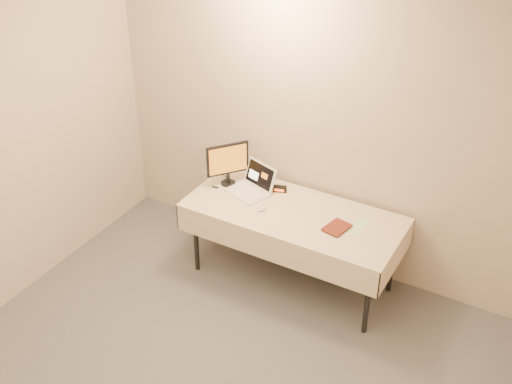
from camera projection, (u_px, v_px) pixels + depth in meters
The scene contains 9 objects.
back_wall at pixel (320, 126), 5.44m from camera, with size 4.00×0.10×2.70m, color #C3B09D.
table at pixel (293, 218), 5.46m from camera, with size 1.86×0.81×0.74m.
laptop at pixel (253, 185), 5.68m from camera, with size 0.43×0.41×0.24m.
monitor at pixel (228, 161), 5.69m from camera, with size 0.26×0.32×0.40m.
book at pixel (329, 214), 5.21m from camera, with size 0.17×0.02×0.22m, color maroon.
alarm_clock at pixel (280, 189), 5.69m from camera, with size 0.13×0.08×0.05m.
clicker at pixel (262, 209), 5.44m from camera, with size 0.05×0.10×0.02m, color silver.
paper_form at pixel (357, 227), 5.24m from camera, with size 0.10×0.26×0.00m, color beige.
usb_dongle at pixel (215, 187), 5.75m from camera, with size 0.06×0.02×0.01m, color black.
Camera 1 is at (1.95, -2.03, 3.77)m, focal length 45.00 mm.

